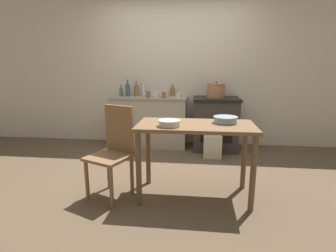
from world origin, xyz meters
The scene contains 19 objects.
ground_plane centered at (0.00, 0.00, 0.00)m, with size 14.00×14.00×0.00m, color brown.
wall_back centered at (0.00, 1.58, 1.27)m, with size 8.00×0.07×2.55m.
counter_cabinet centered at (-0.43, 1.30, 0.44)m, with size 1.30×0.53×0.87m.
stove centered at (0.71, 1.24, 0.44)m, with size 0.75×0.65×0.87m.
work_table centered at (0.39, -0.48, 0.67)m, with size 1.20×0.60×0.80m.
chair centered at (-0.47, -0.55, 0.51)m, with size 0.52×0.52×0.97m.
flour_sack centered at (0.64, 0.78, 0.18)m, with size 0.27×0.19×0.35m, color beige.
stock_pot centered at (0.69, 1.27, 0.99)m, with size 0.31×0.31×0.26m.
mixing_bowl_large centered at (0.13, -0.62, 0.83)m, with size 0.22×0.22×0.06m.
mixing_bowl_small centered at (0.69, -0.40, 0.84)m, with size 0.25×0.25×0.07m.
bottle_far_left centered at (-0.56, 1.45, 0.98)m, with size 0.07×0.07×0.30m.
bottle_left centered at (-0.81, 1.32, 0.98)m, with size 0.08×0.08×0.29m.
bottle_mid_left centered at (-0.94, 1.37, 0.94)m, with size 0.06×0.06×0.19m.
bottle_center_left centered at (-0.68, 1.42, 0.97)m, with size 0.08×0.08×0.26m.
bottle_center centered at (-0.04, 1.48, 0.95)m, with size 0.08×0.08×0.20m.
cup_center_right centered at (-0.29, 1.20, 0.92)m, with size 0.07×0.07×0.09m, color silver.
cup_mid_right centered at (-0.16, 1.20, 0.92)m, with size 0.07×0.07×0.09m, color #B74C42.
cup_right centered at (-0.42, 1.19, 0.92)m, with size 0.07×0.07×0.10m, color #B74C42.
cup_far_right centered at (0.09, 1.15, 0.91)m, with size 0.07×0.07×0.08m, color silver.
Camera 1 is at (0.41, -3.12, 1.37)m, focal length 28.00 mm.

